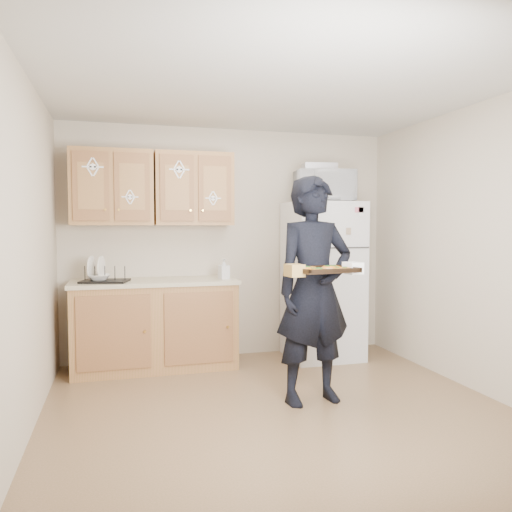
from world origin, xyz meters
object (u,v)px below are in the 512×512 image
object	(u,v)px
person	(314,290)
microwave	(324,186)
baking_tray	(324,271)
refrigerator	(322,280)
dish_rack	(105,273)

from	to	relation	value
person	microwave	world-z (taller)	microwave
person	baking_tray	xyz separation A→B (m)	(-0.04, -0.30, 0.18)
person	refrigerator	bearing A→B (deg)	56.54
microwave	baking_tray	bearing A→B (deg)	-104.58
refrigerator	baking_tray	distance (m)	1.72
refrigerator	microwave	xyz separation A→B (m)	(-0.01, -0.05, 1.02)
microwave	dish_rack	xyz separation A→B (m)	(-2.26, 0.04, -0.88)
refrigerator	dish_rack	world-z (taller)	refrigerator
refrigerator	person	distance (m)	1.42
microwave	person	bearing A→B (deg)	-107.91
baking_tray	dish_rack	distance (m)	2.25
baking_tray	microwave	xyz separation A→B (m)	(0.64, 1.52, 0.76)
person	baking_tray	world-z (taller)	person
refrigerator	person	bearing A→B (deg)	-115.83
refrigerator	microwave	distance (m)	1.02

